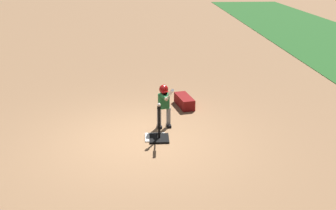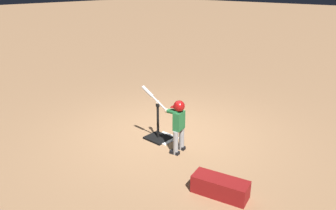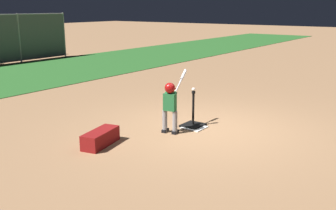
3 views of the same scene
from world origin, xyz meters
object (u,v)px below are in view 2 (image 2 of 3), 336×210
batting_tee (158,134)px  baseball (158,102)px  equipment_bag (220,187)px  batter_child (177,120)px

batting_tee → baseball: bearing=180.0°
baseball → equipment_bag: bearing=159.7°
batting_tee → batter_child: size_ratio=0.64×
baseball → batting_tee: bearing=0.0°
batting_tee → baseball: baseball is taller
batter_child → baseball: size_ratio=15.99×
baseball → equipment_bag: 2.22m
baseball → equipment_bag: (-1.99, 0.74, -0.66)m
batting_tee → batter_child: 0.84m
batter_child → equipment_bag: 1.58m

